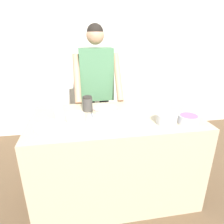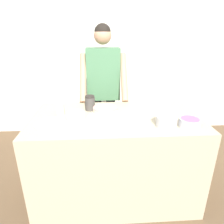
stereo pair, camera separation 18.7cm
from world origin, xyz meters
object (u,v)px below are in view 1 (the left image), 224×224
at_px(person_baker, 97,83).
at_px(cake, 105,113).
at_px(frosting_bowl_white, 167,118).
at_px(ceramic_plate, 50,126).
at_px(drinking_glass, 58,112).
at_px(stoneware_jar, 87,104).
at_px(frosting_bowl_purple, 188,119).
at_px(frosting_bowl_pink, 75,117).

height_order(person_baker, cake, person_baker).
relative_size(frosting_bowl_white, ceramic_plate, 0.66).
bearing_deg(drinking_glass, cake, -11.11).
height_order(cake, stoneware_jar, stoneware_jar).
relative_size(frosting_bowl_purple, ceramic_plate, 0.67).
relative_size(cake, frosting_bowl_pink, 2.09).
bearing_deg(stoneware_jar, frosting_bowl_pink, -118.12).
height_order(frosting_bowl_purple, drinking_glass, drinking_glass).
height_order(cake, ceramic_plate, cake).
distance_m(cake, stoneware_jar, 0.27).
bearing_deg(frosting_bowl_white, stoneware_jar, 147.37).
relative_size(frosting_bowl_pink, drinking_glass, 1.34).
relative_size(frosting_bowl_purple, drinking_glass, 1.46).
distance_m(person_baker, ceramic_plate, 1.05).
height_order(ceramic_plate, stoneware_jar, stoneware_jar).
bearing_deg(cake, drinking_glass, 168.89).
xyz_separation_m(person_baker, frosting_bowl_white, (0.52, -1.02, -0.11)).
height_order(cake, drinking_glass, drinking_glass).
bearing_deg(frosting_bowl_purple, person_baker, 124.39).
height_order(drinking_glass, ceramic_plate, drinking_glass).
height_order(person_baker, ceramic_plate, person_baker).
relative_size(cake, frosting_bowl_purple, 1.92).
relative_size(frosting_bowl_purple, stoneware_jar, 1.16).
bearing_deg(person_baker, cake, -89.98).
relative_size(drinking_glass, stoneware_jar, 0.80).
distance_m(frosting_bowl_pink, stoneware_jar, 0.27).
bearing_deg(person_baker, stoneware_jar, -104.88).
xyz_separation_m(person_baker, drinking_glass, (-0.44, -0.72, -0.10)).
relative_size(person_baker, frosting_bowl_purple, 9.85).
distance_m(drinking_glass, ceramic_plate, 0.21).
bearing_deg(ceramic_plate, frosting_bowl_purple, -6.29).
distance_m(frosting_bowl_white, ceramic_plate, 1.03).
relative_size(person_baker, frosting_bowl_pink, 10.71).
bearing_deg(ceramic_plate, frosting_bowl_pink, 23.09).
relative_size(person_baker, frosting_bowl_white, 9.91).
xyz_separation_m(person_baker, cake, (0.00, -0.81, -0.11)).
bearing_deg(frosting_bowl_white, ceramic_plate, 174.14).
xyz_separation_m(frosting_bowl_pink, frosting_bowl_white, (0.80, -0.20, 0.01)).
distance_m(frosting_bowl_pink, frosting_bowl_white, 0.83).
relative_size(person_baker, stoneware_jar, 11.46).
bearing_deg(frosting_bowl_white, frosting_bowl_purple, -8.55).
bearing_deg(frosting_bowl_purple, frosting_bowl_white, 171.45).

